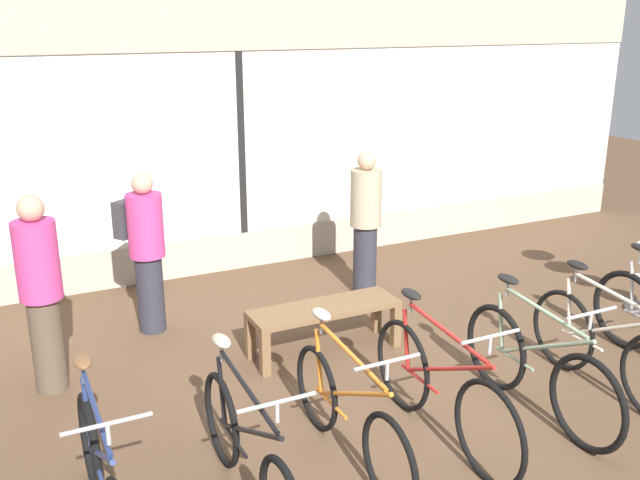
{
  "coord_description": "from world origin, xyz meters",
  "views": [
    {
      "loc": [
        -2.83,
        -4.2,
        2.99
      ],
      "look_at": [
        0.0,
        1.58,
        0.95
      ],
      "focal_mm": 40.0,
      "sensor_mm": 36.0,
      "label": 1
    }
  ],
  "objects": [
    {
      "name": "ground_plane",
      "position": [
        0.0,
        0.0,
        0.0
      ],
      "size": [
        24.0,
        24.0,
        0.0
      ],
      "primitive_type": "plane",
      "color": "brown"
    },
    {
      "name": "shop_back_wall",
      "position": [
        0.0,
        3.7,
        1.64
      ],
      "size": [
        12.0,
        0.08,
        3.2
      ],
      "color": "#B2A893",
      "rests_on": "ground_plane"
    },
    {
      "name": "bicycle_far_left",
      "position": [
        -2.41,
        -0.43,
        0.37
      ],
      "size": [
        0.46,
        1.66,
        1.02
      ],
      "color": "black",
      "rests_on": "ground_plane"
    },
    {
      "name": "bicycle_left",
      "position": [
        -1.55,
        -0.56,
        0.38
      ],
      "size": [
        0.46,
        1.74,
        1.01
      ],
      "color": "black",
      "rests_on": "ground_plane"
    },
    {
      "name": "bicycle_center_left",
      "position": [
        -0.77,
        -0.43,
        0.37
      ],
      "size": [
        0.46,
        1.69,
        1.01
      ],
      "color": "black",
      "rests_on": "ground_plane"
    },
    {
      "name": "bicycle_center",
      "position": [
        -0.04,
        -0.48,
        0.4
      ],
      "size": [
        0.46,
        1.78,
        1.05
      ],
      "color": "black",
      "rests_on": "ground_plane"
    },
    {
      "name": "bicycle_center_right",
      "position": [
        0.83,
        -0.52,
        0.4
      ],
      "size": [
        0.46,
        1.72,
        1.04
      ],
      "color": "black",
      "rests_on": "ground_plane"
    },
    {
      "name": "bicycle_right",
      "position": [
        1.58,
        -0.5,
        0.4
      ],
      "size": [
        0.46,
        1.71,
        1.04
      ],
      "color": "black",
      "rests_on": "ground_plane"
    },
    {
      "name": "display_bench",
      "position": [
        -0.16,
        1.17,
        0.37
      ],
      "size": [
        1.4,
        0.44,
        0.46
      ],
      "color": "brown",
      "rests_on": "ground_plane"
    },
    {
      "name": "customer_near_rack",
      "position": [
        -2.5,
        1.56,
        0.87
      ],
      "size": [
        0.48,
        0.48,
        1.66
      ],
      "color": "brown",
      "rests_on": "ground_plane"
    },
    {
      "name": "customer_by_window",
      "position": [
        0.91,
        2.3,
        0.84
      ],
      "size": [
        0.43,
        0.43,
        1.6
      ],
      "color": "#2D2D38",
      "rests_on": "ground_plane"
    },
    {
      "name": "customer_mid_floor",
      "position": [
        -1.48,
        2.37,
        0.85
      ],
      "size": [
        0.51,
        0.56,
        1.59
      ],
      "color": "#2D2D38",
      "rests_on": "ground_plane"
    }
  ]
}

